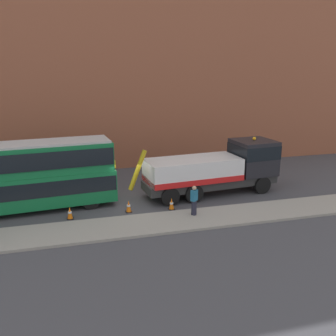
{
  "coord_description": "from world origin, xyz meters",
  "views": [
    {
      "loc": [
        -3.71,
        -22.94,
        8.39
      ],
      "look_at": [
        2.51,
        -0.16,
        2.0
      ],
      "focal_mm": 41.07,
      "sensor_mm": 36.0,
      "label": 1
    }
  ],
  "objects_px": {
    "pedestrian_bystander": "(194,201)",
    "traffic_cone_near_truck": "(171,204)",
    "recovery_tow_truck": "(217,168)",
    "traffic_cone_midway": "(129,207)",
    "double_decker_bus": "(18,175)",
    "traffic_cone_near_bus": "(70,213)"
  },
  "relations": [
    {
      "from": "traffic_cone_near_truck",
      "to": "recovery_tow_truck",
      "type": "bearing_deg",
      "value": 29.44
    },
    {
      "from": "double_decker_bus",
      "to": "traffic_cone_near_bus",
      "type": "relative_size",
      "value": 15.54
    },
    {
      "from": "traffic_cone_near_bus",
      "to": "recovery_tow_truck",
      "type": "bearing_deg",
      "value": 11.86
    },
    {
      "from": "double_decker_bus",
      "to": "traffic_cone_midway",
      "type": "distance_m",
      "value": 6.61
    },
    {
      "from": "recovery_tow_truck",
      "to": "double_decker_bus",
      "type": "height_order",
      "value": "double_decker_bus"
    },
    {
      "from": "double_decker_bus",
      "to": "pedestrian_bystander",
      "type": "height_order",
      "value": "double_decker_bus"
    },
    {
      "from": "recovery_tow_truck",
      "to": "traffic_cone_near_bus",
      "type": "bearing_deg",
      "value": -173.42
    },
    {
      "from": "recovery_tow_truck",
      "to": "traffic_cone_near_bus",
      "type": "xyz_separation_m",
      "value": [
        -9.65,
        -2.03,
        -1.42
      ]
    },
    {
      "from": "recovery_tow_truck",
      "to": "pedestrian_bystander",
      "type": "bearing_deg",
      "value": -133.69
    },
    {
      "from": "traffic_cone_near_bus",
      "to": "traffic_cone_midway",
      "type": "distance_m",
      "value": 3.35
    },
    {
      "from": "pedestrian_bystander",
      "to": "traffic_cone_near_truck",
      "type": "relative_size",
      "value": 2.38
    },
    {
      "from": "recovery_tow_truck",
      "to": "double_decker_bus",
      "type": "relative_size",
      "value": 0.91
    },
    {
      "from": "pedestrian_bystander",
      "to": "traffic_cone_near_bus",
      "type": "bearing_deg",
      "value": 36.25
    },
    {
      "from": "recovery_tow_truck",
      "to": "traffic_cone_midway",
      "type": "relative_size",
      "value": 14.21
    },
    {
      "from": "recovery_tow_truck",
      "to": "traffic_cone_near_truck",
      "type": "distance_m",
      "value": 4.55
    },
    {
      "from": "traffic_cone_near_bus",
      "to": "double_decker_bus",
      "type": "bearing_deg",
      "value": 143.85
    },
    {
      "from": "double_decker_bus",
      "to": "traffic_cone_midway",
      "type": "xyz_separation_m",
      "value": [
        6.06,
        -1.82,
        -1.89
      ]
    },
    {
      "from": "traffic_cone_midway",
      "to": "traffic_cone_near_truck",
      "type": "bearing_deg",
      "value": -5.84
    },
    {
      "from": "double_decker_bus",
      "to": "traffic_cone_near_truck",
      "type": "xyz_separation_m",
      "value": [
        8.6,
        -2.08,
        -1.89
      ]
    },
    {
      "from": "recovery_tow_truck",
      "to": "double_decker_bus",
      "type": "bearing_deg",
      "value": 174.92
    },
    {
      "from": "double_decker_bus",
      "to": "traffic_cone_midway",
      "type": "bearing_deg",
      "value": -21.98
    },
    {
      "from": "traffic_cone_near_truck",
      "to": "double_decker_bus",
      "type": "bearing_deg",
      "value": 166.41
    }
  ]
}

